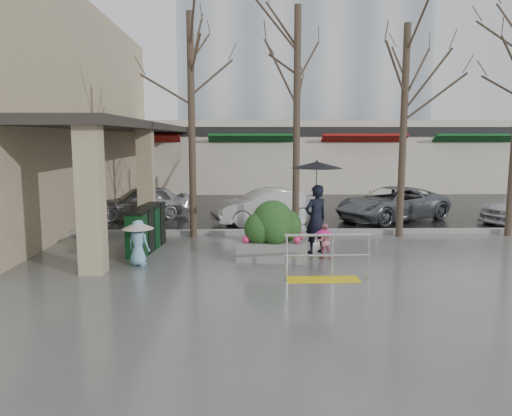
{
  "coord_description": "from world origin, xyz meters",
  "views": [
    {
      "loc": [
        -0.45,
        -11.8,
        3.12
      ],
      "look_at": [
        -0.11,
        0.92,
        1.3
      ],
      "focal_mm": 35.0,
      "sensor_mm": 36.0,
      "label": 1
    }
  ],
  "objects_px": {
    "child_pink": "(324,239)",
    "car_a": "(141,202)",
    "woman": "(316,198)",
    "planter": "(273,232)",
    "tree_west": "(191,71)",
    "handrail": "(326,263)",
    "tree_mideast": "(405,79)",
    "car_b": "(266,206)",
    "child_blue": "(138,237)",
    "car_c": "(392,204)",
    "news_boxes": "(147,229)",
    "tree_midwest": "(297,66)"
  },
  "relations": [
    {
      "from": "tree_west",
      "to": "car_b",
      "type": "relative_size",
      "value": 1.78
    },
    {
      "from": "tree_west",
      "to": "car_c",
      "type": "bearing_deg",
      "value": 22.71
    },
    {
      "from": "car_a",
      "to": "car_b",
      "type": "relative_size",
      "value": 0.97
    },
    {
      "from": "tree_midwest",
      "to": "car_a",
      "type": "bearing_deg",
      "value": 145.84
    },
    {
      "from": "tree_west",
      "to": "tree_mideast",
      "type": "relative_size",
      "value": 1.05
    },
    {
      "from": "child_pink",
      "to": "car_a",
      "type": "bearing_deg",
      "value": -53.78
    },
    {
      "from": "planter",
      "to": "news_boxes",
      "type": "bearing_deg",
      "value": 161.33
    },
    {
      "from": "tree_mideast",
      "to": "child_pink",
      "type": "bearing_deg",
      "value": -135.14
    },
    {
      "from": "tree_mideast",
      "to": "news_boxes",
      "type": "distance_m",
      "value": 8.9
    },
    {
      "from": "handrail",
      "to": "woman",
      "type": "bearing_deg",
      "value": 86.72
    },
    {
      "from": "child_pink",
      "to": "news_boxes",
      "type": "bearing_deg",
      "value": -18.37
    },
    {
      "from": "planter",
      "to": "car_c",
      "type": "xyz_separation_m",
      "value": [
        4.82,
        5.95,
        -0.1
      ]
    },
    {
      "from": "handrail",
      "to": "car_c",
      "type": "bearing_deg",
      "value": 64.14
    },
    {
      "from": "car_b",
      "to": "car_c",
      "type": "relative_size",
      "value": 0.84
    },
    {
      "from": "planter",
      "to": "car_a",
      "type": "height_order",
      "value": "planter"
    },
    {
      "from": "tree_mideast",
      "to": "car_b",
      "type": "xyz_separation_m",
      "value": [
        -4.13,
        2.46,
        -4.23
      ]
    },
    {
      "from": "woman",
      "to": "planter",
      "type": "bearing_deg",
      "value": 3.78
    },
    {
      "from": "handrail",
      "to": "child_pink",
      "type": "bearing_deg",
      "value": 82.0
    },
    {
      "from": "woman",
      "to": "planter",
      "type": "relative_size",
      "value": 1.35
    },
    {
      "from": "car_a",
      "to": "car_b",
      "type": "bearing_deg",
      "value": 56.81
    },
    {
      "from": "tree_mideast",
      "to": "child_pink",
      "type": "distance_m",
      "value": 5.93
    },
    {
      "from": "handrail",
      "to": "car_a",
      "type": "bearing_deg",
      "value": 123.76
    },
    {
      "from": "tree_midwest",
      "to": "tree_west",
      "type": "bearing_deg",
      "value": -180.0
    },
    {
      "from": "child_pink",
      "to": "car_c",
      "type": "xyz_separation_m",
      "value": [
        3.5,
        5.84,
        0.11
      ]
    },
    {
      "from": "news_boxes",
      "to": "tree_mideast",
      "type": "bearing_deg",
      "value": 20.33
    },
    {
      "from": "woman",
      "to": "planter",
      "type": "height_order",
      "value": "woman"
    },
    {
      "from": "news_boxes",
      "to": "car_a",
      "type": "distance_m",
      "value": 5.74
    },
    {
      "from": "woman",
      "to": "car_b",
      "type": "xyz_separation_m",
      "value": [
        -1.13,
        4.69,
        -0.86
      ]
    },
    {
      "from": "child_blue",
      "to": "tree_mideast",
      "type": "bearing_deg",
      "value": -133.19
    },
    {
      "from": "handrail",
      "to": "tree_midwest",
      "type": "xyz_separation_m",
      "value": [
        -0.16,
        4.8,
        4.86
      ]
    },
    {
      "from": "car_a",
      "to": "news_boxes",
      "type": "bearing_deg",
      "value": -4.75
    },
    {
      "from": "news_boxes",
      "to": "car_c",
      "type": "bearing_deg",
      "value": 37.14
    },
    {
      "from": "woman",
      "to": "child_blue",
      "type": "relative_size",
      "value": 2.21
    },
    {
      "from": "tree_west",
      "to": "planter",
      "type": "distance_m",
      "value": 5.75
    },
    {
      "from": "planter",
      "to": "car_c",
      "type": "bearing_deg",
      "value": 50.97
    },
    {
      "from": "car_b",
      "to": "tree_midwest",
      "type": "bearing_deg",
      "value": 1.29
    },
    {
      "from": "child_pink",
      "to": "car_a",
      "type": "xyz_separation_m",
      "value": [
        -6.01,
        6.64,
        0.11
      ]
    },
    {
      "from": "tree_west",
      "to": "car_b",
      "type": "height_order",
      "value": "tree_west"
    },
    {
      "from": "planter",
      "to": "news_boxes",
      "type": "distance_m",
      "value": 3.61
    },
    {
      "from": "woman",
      "to": "handrail",
      "type": "bearing_deg",
      "value": 59.17
    },
    {
      "from": "planter",
      "to": "car_a",
      "type": "xyz_separation_m",
      "value": [
        -4.69,
        6.75,
        -0.1
      ]
    },
    {
      "from": "handrail",
      "to": "child_blue",
      "type": "distance_m",
      "value": 4.58
    },
    {
      "from": "tree_west",
      "to": "car_c",
      "type": "xyz_separation_m",
      "value": [
        7.14,
        2.99,
        -4.45
      ]
    },
    {
      "from": "tree_mideast",
      "to": "car_c",
      "type": "bearing_deg",
      "value": 77.99
    },
    {
      "from": "car_a",
      "to": "car_c",
      "type": "bearing_deg",
      "value": 67.65
    },
    {
      "from": "planter",
      "to": "car_a",
      "type": "distance_m",
      "value": 8.22
    },
    {
      "from": "news_boxes",
      "to": "car_b",
      "type": "distance_m",
      "value": 5.5
    },
    {
      "from": "handrail",
      "to": "tree_mideast",
      "type": "xyz_separation_m",
      "value": [
        3.14,
        4.8,
        4.48
      ]
    },
    {
      "from": "child_pink",
      "to": "planter",
      "type": "bearing_deg",
      "value": -1.14
    },
    {
      "from": "child_pink",
      "to": "planter",
      "type": "distance_m",
      "value": 1.34
    }
  ]
}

